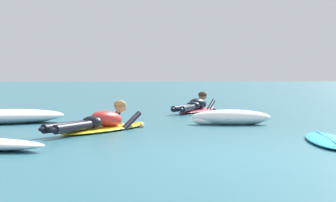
# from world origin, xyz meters

# --- Properties ---
(ground_plane) EXTENTS (120.00, 120.00, 0.00)m
(ground_plane) POSITION_xyz_m (0.00, 10.00, 0.00)
(ground_plane) COLOR #2D6B7A
(surfer_near) EXTENTS (1.78, 2.45, 0.55)m
(surfer_near) POSITION_xyz_m (-1.88, 3.09, 0.14)
(surfer_near) COLOR yellow
(surfer_near) RESTS_ON ground
(surfer_far) EXTENTS (1.52, 2.55, 0.55)m
(surfer_far) POSITION_xyz_m (0.27, 7.95, 0.14)
(surfer_far) COLOR #E54C66
(surfer_far) RESTS_ON ground
(drifting_surfboard) EXTENTS (0.85, 2.17, 0.16)m
(drifting_surfboard) POSITION_xyz_m (1.26, 1.24, 0.03)
(drifting_surfboard) COLOR #2DB2D1
(drifting_surfboard) RESTS_ON ground
(whitewater_mid_right) EXTENTS (1.53, 0.80, 0.28)m
(whitewater_mid_right) POSITION_xyz_m (0.47, 4.23, 0.13)
(whitewater_mid_right) COLOR white
(whitewater_mid_right) RESTS_ON ground
(whitewater_back) EXTENTS (2.40, 1.61, 0.27)m
(whitewater_back) POSITION_xyz_m (-3.74, 4.78, 0.13)
(whitewater_back) COLOR white
(whitewater_back) RESTS_ON ground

